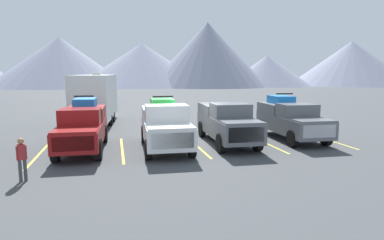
{
  "coord_description": "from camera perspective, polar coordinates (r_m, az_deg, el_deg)",
  "views": [
    {
      "loc": [
        -4.03,
        -16.63,
        3.73
      ],
      "look_at": [
        0.0,
        0.46,
        1.2
      ],
      "focal_mm": 30.61,
      "sensor_mm": 36.0,
      "label": 1
    }
  ],
  "objects": [
    {
      "name": "camper_trailer_a",
      "position": [
        24.89,
        -16.42,
        3.98
      ],
      "size": [
        3.07,
        9.12,
        3.89
      ],
      "color": "white",
      "rests_on": "ground"
    },
    {
      "name": "mountain_ridge",
      "position": [
        92.95,
        -10.1,
        10.22
      ],
      "size": [
        164.61,
        46.13,
        17.67
      ],
      "color": "gray",
      "rests_on": "ground"
    },
    {
      "name": "lot_stripe_b",
      "position": [
        16.52,
        -12.07,
        -5.02
      ],
      "size": [
        0.12,
        5.5,
        0.01
      ],
      "primitive_type": "cube",
      "color": "gold",
      "rests_on": "ground"
    },
    {
      "name": "pickup_truck_c",
      "position": [
        17.57,
        6.01,
        -0.27
      ],
      "size": [
        2.3,
        5.96,
        2.19
      ],
      "color": "#595B60",
      "rests_on": "ground"
    },
    {
      "name": "pickup_truck_a",
      "position": [
        16.73,
        -18.46,
        -0.94
      ],
      "size": [
        2.22,
        5.63,
        2.61
      ],
      "color": "maroon",
      "rests_on": "ground"
    },
    {
      "name": "person_a",
      "position": [
        12.72,
        -27.54,
        -5.68
      ],
      "size": [
        0.32,
        0.25,
        1.53
      ],
      "color": "#3F3F42",
      "rests_on": "ground"
    },
    {
      "name": "lot_stripe_e",
      "position": [
        20.17,
        22.08,
        -3.06
      ],
      "size": [
        0.12,
        5.5,
        0.01
      ],
      "primitive_type": "cube",
      "color": "gold",
      "rests_on": "ground"
    },
    {
      "name": "ground_plane",
      "position": [
        17.52,
        0.35,
        -4.1
      ],
      "size": [
        240.0,
        240.0,
        0.0
      ],
      "primitive_type": "plane",
      "color": "#3F4244"
    },
    {
      "name": "pickup_truck_d",
      "position": [
        19.45,
        16.73,
        0.27
      ],
      "size": [
        2.34,
        5.57,
        2.56
      ],
      "color": "#595B60",
      "rests_on": "ground"
    },
    {
      "name": "pickup_truck_b",
      "position": [
        16.28,
        -4.73,
        -0.77
      ],
      "size": [
        2.39,
        5.53,
        2.56
      ],
      "color": "white",
      "rests_on": "ground"
    },
    {
      "name": "lot_stripe_c",
      "position": [
        17.0,
        0.78,
        -4.46
      ],
      "size": [
        0.12,
        5.5,
        0.01
      ],
      "primitive_type": "cube",
      "color": "gold",
      "rests_on": "ground"
    },
    {
      "name": "lot_stripe_a",
      "position": [
        16.89,
        -25.02,
        -5.33
      ],
      "size": [
        0.12,
        5.5,
        0.01
      ],
      "primitive_type": "cube",
      "color": "gold",
      "rests_on": "ground"
    },
    {
      "name": "lot_stripe_d",
      "position": [
        18.27,
        12.35,
        -3.76
      ],
      "size": [
        0.12,
        5.5,
        0.01
      ],
      "primitive_type": "cube",
      "color": "gold",
      "rests_on": "ground"
    }
  ]
}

